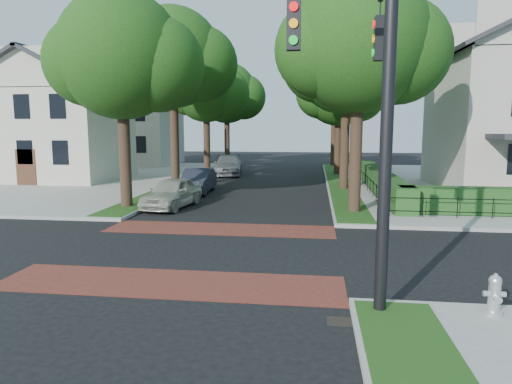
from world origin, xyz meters
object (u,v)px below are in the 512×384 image
parked_car_front (172,193)px  parked_car_rear (228,165)px  parked_car_middle (198,181)px  fire_hydrant (494,295)px  traffic_signal (376,93)px

parked_car_front → parked_car_rear: 15.87m
parked_car_middle → fire_hydrant: 20.49m
traffic_signal → parked_car_front: 15.19m
parked_car_front → parked_car_middle: (-0.01, 5.11, -0.01)m
parked_car_middle → parked_car_rear: (-0.17, 10.77, 0.06)m
parked_car_front → parked_car_middle: bearing=97.5°
parked_car_rear → fire_hydrant: (10.99, -28.16, -0.24)m
traffic_signal → parked_car_middle: bearing=115.8°
parked_car_rear → fire_hydrant: parked_car_rear is taller
parked_car_middle → parked_car_rear: 10.77m
parked_car_middle → parked_car_rear: parked_car_rear is taller
traffic_signal → parked_car_front: size_ratio=1.79×
parked_car_front → traffic_signal: bearing=-48.2°
traffic_signal → parked_car_middle: size_ratio=1.75×
parked_car_rear → traffic_signal: bearing=-80.5°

